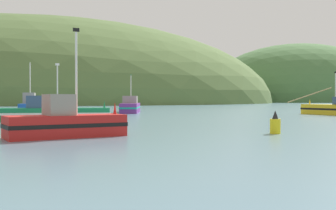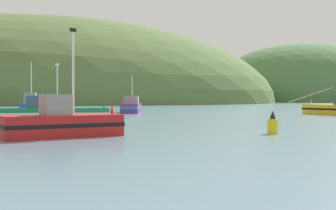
{
  "view_description": "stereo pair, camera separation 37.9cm",
  "coord_description": "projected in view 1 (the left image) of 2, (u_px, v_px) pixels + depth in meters",
  "views": [
    {
      "loc": [
        -17.42,
        -12.38,
        2.06
      ],
      "look_at": [
        -6.12,
        27.87,
        1.4
      ],
      "focal_mm": 43.73,
      "sensor_mm": 36.0,
      "label": 1
    },
    {
      "loc": [
        -17.06,
        -12.48,
        2.06
      ],
      "look_at": [
        -6.12,
        27.87,
        1.4
      ],
      "focal_mm": 43.73,
      "sensor_mm": 36.0,
      "label": 2
    }
  ],
  "objects": [
    {
      "name": "fishing_boat_green",
      "position": [
        47.0,
        113.0,
        37.95
      ],
      "size": [
        11.54,
        2.69,
        5.35
      ],
      "rotation": [
        0.0,
        0.0,
        6.21
      ],
      "color": "#197A47",
      "rests_on": "ground"
    },
    {
      "name": "fishing_boat_blue",
      "position": [
        30.0,
        108.0,
        51.64
      ],
      "size": [
        2.02,
        11.33,
        6.76
      ],
      "rotation": [
        0.0,
        0.0,
        1.56
      ],
      "color": "#19479E",
      "rests_on": "ground"
    },
    {
      "name": "fishing_boat_red",
      "position": [
        65.0,
        123.0,
        21.85
      ],
      "size": [
        6.62,
        3.84,
        5.88
      ],
      "rotation": [
        0.0,
        0.0,
        0.27
      ],
      "color": "red",
      "rests_on": "ground"
    },
    {
      "name": "hill_mid_left",
      "position": [
        300.0,
        102.0,
        250.52
      ],
      "size": [
        125.06,
        100.05,
        70.6
      ],
      "primitive_type": "ellipsoid",
      "color": "#47703D",
      "rests_on": "ground"
    },
    {
      "name": "fishing_boat_purple",
      "position": [
        130.0,
        107.0,
        60.3
      ],
      "size": [
        5.07,
        11.35,
        5.69
      ],
      "rotation": [
        0.0,
        0.0,
        1.32
      ],
      "color": "#6B2D84",
      "rests_on": "ground"
    },
    {
      "name": "channel_buoy",
      "position": [
        275.0,
        124.0,
        23.91
      ],
      "size": [
        0.61,
        0.61,
        1.37
      ],
      "color": "yellow",
      "rests_on": "ground"
    },
    {
      "name": "hill_far_right",
      "position": [
        46.0,
        103.0,
        194.93
      ],
      "size": [
        219.71,
        175.77,
        76.87
      ],
      "primitive_type": "ellipsoid",
      "color": "#516B38",
      "rests_on": "ground"
    }
  ]
}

